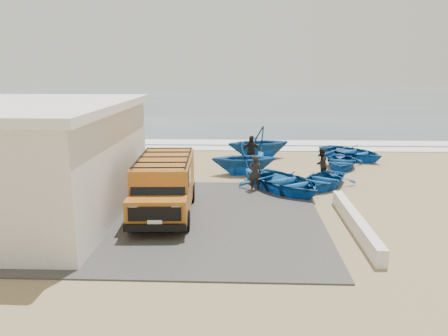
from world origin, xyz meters
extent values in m
plane|color=#987F58|center=(0.00, 0.00, 0.00)|extent=(160.00, 160.00, 0.00)
cube|color=#42403D|center=(-2.00, -2.00, 0.03)|extent=(12.00, 10.00, 0.05)
cube|color=#385166|center=(0.00, 56.00, 0.00)|extent=(180.00, 88.00, 0.01)
cube|color=white|center=(0.00, 12.00, 0.03)|extent=(180.00, 1.60, 0.06)
cube|color=white|center=(0.00, 14.50, 0.02)|extent=(180.00, 2.20, 0.04)
cube|color=silver|center=(-7.50, -2.00, 2.00)|extent=(8.00, 9.00, 4.00)
cube|color=silver|center=(-7.50, -2.00, 4.15)|extent=(8.40, 9.40, 0.30)
cube|color=black|center=(-3.55, -0.50, 2.60)|extent=(0.08, 0.70, 0.90)
cube|color=silver|center=(5.00, -3.00, 0.28)|extent=(0.35, 6.00, 0.55)
cube|color=#AD601A|center=(-1.93, -1.26, 1.24)|extent=(2.23, 4.23, 1.75)
cube|color=#AD601A|center=(-1.79, -3.80, 0.85)|extent=(2.06, 1.06, 0.95)
cube|color=black|center=(-1.82, -3.30, 1.69)|extent=(1.87, 0.46, 0.76)
cube|color=black|center=(-1.76, -4.29, 0.95)|extent=(1.71, 0.18, 0.48)
cube|color=black|center=(-1.76, -4.33, 0.50)|extent=(2.06, 0.26, 0.23)
cube|color=black|center=(-1.92, -1.31, 2.20)|extent=(2.12, 3.91, 0.06)
cylinder|color=black|center=(-2.75, -3.43, 0.37)|extent=(0.27, 0.75, 0.74)
cylinder|color=black|center=(-2.93, -0.15, 0.37)|extent=(0.27, 0.75, 0.74)
cylinder|color=black|center=(-0.87, -3.32, 0.37)|extent=(0.27, 0.75, 0.74)
cylinder|color=black|center=(-1.05, -0.05, 0.37)|extent=(0.27, 0.75, 0.74)
imported|color=#14559F|center=(2.97, 1.74, 0.45)|extent=(4.97, 5.32, 0.90)
imported|color=#14559F|center=(4.89, 2.54, 0.35)|extent=(3.87, 4.19, 0.71)
imported|color=#14559F|center=(1.15, 4.84, 0.88)|extent=(3.65, 3.25, 1.76)
imported|color=#14559F|center=(6.62, 6.65, 0.36)|extent=(3.21, 3.94, 0.72)
imported|color=#14559F|center=(2.07, 8.94, 0.99)|extent=(4.49, 4.13, 1.99)
imported|color=#14559F|center=(7.74, 8.92, 0.43)|extent=(4.95, 5.06, 0.86)
imported|color=black|center=(1.64, 1.86, 0.81)|extent=(0.61, 0.42, 1.63)
imported|color=black|center=(5.03, 4.11, 0.78)|extent=(0.93, 0.96, 1.56)
imported|color=black|center=(1.55, 6.12, 0.93)|extent=(1.16, 0.67, 1.87)
camera|label=1|loc=(0.99, -17.49, 5.60)|focal=35.00mm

